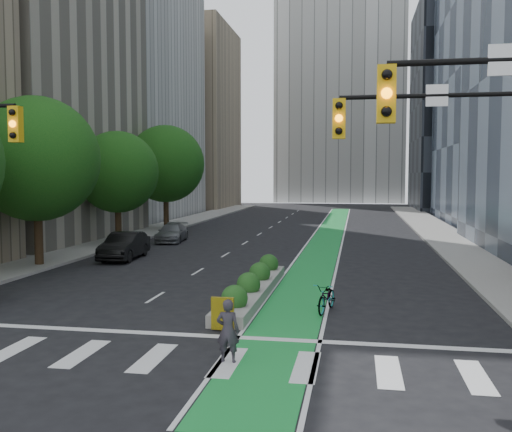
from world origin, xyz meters
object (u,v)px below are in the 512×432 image
at_px(parked_car_left_mid, 124,246).
at_px(parked_car_left_far, 172,233).
at_px(median_planter, 253,286).
at_px(bicycle, 327,297).
at_px(cyclist, 228,331).

xyz_separation_m(parked_car_left_mid, parked_car_left_far, (-0.07, 8.61, -0.13)).
bearing_deg(median_planter, parked_car_left_far, 118.07).
height_order(bicycle, parked_car_left_far, parked_car_left_far).
distance_m(bicycle, cyclist, 6.27).
bearing_deg(bicycle, cyclist, -98.48).
distance_m(median_planter, bicycle, 3.69).
height_order(parked_car_left_mid, parked_car_left_far, parked_car_left_mid).
bearing_deg(median_planter, parked_car_left_mid, 137.23).
height_order(cyclist, parked_car_left_mid, cyclist).
relative_size(bicycle, cyclist, 1.19).
distance_m(bicycle, parked_car_left_far, 22.48).
relative_size(median_planter, parked_car_left_far, 2.35).
distance_m(median_planter, parked_car_left_mid, 12.16).
bearing_deg(bicycle, parked_car_left_mid, 150.98).
xyz_separation_m(bicycle, parked_car_left_mid, (-11.92, 10.40, 0.25)).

